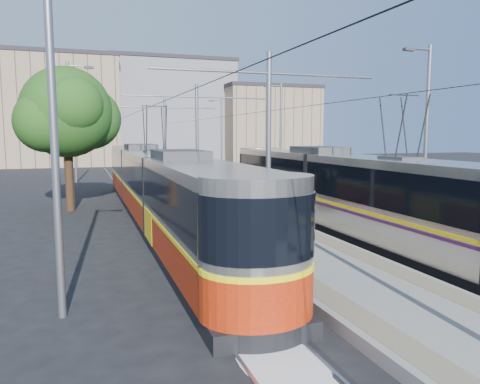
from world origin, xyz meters
name	(u,v)px	position (x,y,z in m)	size (l,w,h in m)	color
ground	(393,309)	(0.00, 0.00, 0.00)	(160.00, 160.00, 0.00)	black
platform	(210,204)	(0.00, 17.00, 0.15)	(4.00, 50.00, 0.30)	gray
tactile_strip_left	(185,202)	(-1.45, 17.00, 0.30)	(0.70, 50.00, 0.01)	gray
tactile_strip_right	(233,200)	(1.45, 17.00, 0.30)	(0.70, 50.00, 0.01)	gray
rails	(210,206)	(0.00, 17.00, 0.02)	(8.71, 70.00, 0.03)	gray
tram_left	(156,186)	(-3.60, 13.53, 1.71)	(2.43, 29.52, 5.50)	black
tram_right	(400,200)	(3.60, 4.58, 1.86)	(2.43, 29.81, 5.50)	black
catenary	(223,127)	(0.00, 14.15, 4.52)	(9.20, 70.00, 7.00)	slate
street_lamps	(193,134)	(0.00, 21.00, 4.18)	(15.18, 38.22, 8.00)	slate
shelter	(244,193)	(0.21, 11.49, 1.43)	(0.61, 0.98, 2.16)	black
tree	(73,114)	(-7.34, 18.17, 5.26)	(5.35, 4.95, 7.77)	#382314
building_left	(57,111)	(-10.00, 60.00, 7.37)	(16.32, 12.24, 14.71)	gray
building_centre	(168,112)	(6.00, 64.00, 7.65)	(18.36, 14.28, 15.29)	slate
building_right	(267,124)	(20.00, 58.00, 5.72)	(14.28, 10.20, 11.42)	gray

